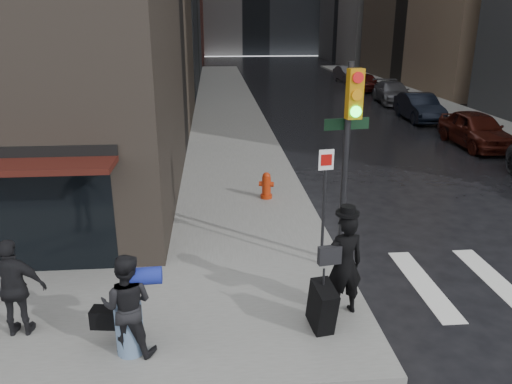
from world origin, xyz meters
The scene contains 13 objects.
ground centered at (0.00, 0.00, 0.00)m, with size 140.00×140.00×0.00m, color black.
sidewalk_left centered at (0.00, 27.00, 0.07)m, with size 4.00×50.00×0.15m, color slate.
sidewalk_right centered at (13.50, 27.00, 0.07)m, with size 3.00×50.00×0.15m, color slate.
man_overcoat centered at (1.33, -0.22, 1.05)m, with size 1.11×1.24×2.15m.
man_jeans centered at (-2.30, -0.98, 1.03)m, with size 1.23×0.78×1.75m.
man_greycoat centered at (-4.27, -0.30, 1.03)m, with size 1.04×0.45×1.76m.
traffic_light centered at (1.88, 1.79, 2.98)m, with size 1.09×0.56×4.39m.
fire_hydrant centered at (0.70, 6.26, 0.51)m, with size 0.47×0.36×0.81m.
parked_car_1 centered at (10.58, 12.56, 0.77)m, with size 1.83×4.54×1.55m, color #39110B.
parked_car_2 centered at (10.51, 18.68, 0.73)m, with size 1.56×4.46×1.47m, color black.
parked_car_3 centered at (11.14, 24.80, 0.70)m, with size 1.97×4.86×1.41m, color #48484C.
parked_car_4 centered at (11.13, 30.93, 0.69)m, with size 1.62×4.02×1.37m, color #400F0C.
parked_car_5 centered at (11.28, 37.05, 0.69)m, with size 1.45×4.17×1.37m, color #46474B.
Camera 1 is at (-0.84, -8.04, 5.32)m, focal length 35.00 mm.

